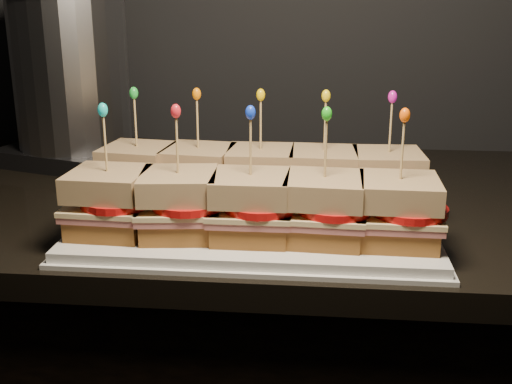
{
  "coord_description": "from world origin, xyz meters",
  "views": [
    {
      "loc": [
        0.41,
        0.71,
        1.23
      ],
      "look_at": [
        0.33,
        1.51,
        0.98
      ],
      "focal_mm": 45.0,
      "sensor_mm": 36.0,
      "label": 1
    }
  ],
  "objects": [
    {
      "name": "sandwich_3_bread_bot",
      "position": [
        0.42,
        1.57,
        0.95
      ],
      "size": [
        0.09,
        0.09,
        0.02
      ],
      "primitive_type": "cube",
      "rotation": [
        0.0,
        0.0,
        -0.03
      ],
      "color": "brown",
      "rests_on": "platter"
    },
    {
      "name": "sandwich_3_pick",
      "position": [
        0.42,
        1.57,
        1.05
      ],
      "size": [
        0.0,
        0.0,
        0.09
      ],
      "primitive_type": "cylinder",
      "color": "tan",
      "rests_on": "sandwich_3_bread_top"
    },
    {
      "name": "sandwich_8_tomato",
      "position": [
        0.43,
        1.44,
        0.98
      ],
      "size": [
        0.09,
        0.09,
        0.01
      ],
      "primitive_type": "cylinder",
      "color": "red",
      "rests_on": "sandwich_8_cheese"
    },
    {
      "name": "sandwich_4_ham",
      "position": [
        0.51,
        1.57,
        0.97
      ],
      "size": [
        0.1,
        0.1,
        0.01
      ],
      "primitive_type": "cube",
      "rotation": [
        0.0,
        0.0,
        0.05
      ],
      "color": "#BC5457",
      "rests_on": "sandwich_4_bread_bot"
    },
    {
      "name": "sandwich_1_cheese",
      "position": [
        0.25,
        1.57,
        0.98
      ],
      "size": [
        0.11,
        0.11,
        0.01
      ],
      "primitive_type": "cube",
      "rotation": [
        0.0,
        0.0,
        -0.11
      ],
      "color": "#E7C98B",
      "rests_on": "sandwich_1_ham"
    },
    {
      "name": "sandwich_5_ham",
      "position": [
        0.16,
        1.44,
        0.97
      ],
      "size": [
        0.1,
        0.1,
        0.01
      ],
      "primitive_type": "cube",
      "rotation": [
        0.0,
        0.0,
        -0.04
      ],
      "color": "#BC5457",
      "rests_on": "sandwich_5_bread_bot"
    },
    {
      "name": "sandwich_2_frill",
      "position": [
        0.33,
        1.57,
        1.09
      ],
      "size": [
        0.01,
        0.01,
        0.02
      ],
      "primitive_type": "ellipsoid",
      "color": "#EEBA05",
      "rests_on": "sandwich_2_pick"
    },
    {
      "name": "sandwich_1_bread_top",
      "position": [
        0.25,
        1.57,
        1.0
      ],
      "size": [
        0.1,
        0.1,
        0.03
      ],
      "primitive_type": "cube",
      "rotation": [
        0.0,
        0.0,
        -0.11
      ],
      "color": "brown",
      "rests_on": "sandwich_1_tomato"
    },
    {
      "name": "sandwich_9_pick",
      "position": [
        0.51,
        1.44,
        1.05
      ],
      "size": [
        0.0,
        0.0,
        0.09
      ],
      "primitive_type": "cylinder",
      "color": "tan",
      "rests_on": "sandwich_9_bread_top"
    },
    {
      "name": "sandwich_5_cheese",
      "position": [
        0.16,
        1.44,
        0.98
      ],
      "size": [
        0.1,
        0.1,
        0.01
      ],
      "primitive_type": "cube",
      "rotation": [
        0.0,
        0.0,
        -0.04
      ],
      "color": "#E7C98B",
      "rests_on": "sandwich_5_ham"
    },
    {
      "name": "sandwich_9_bread_bot",
      "position": [
        0.51,
        1.44,
        0.95
      ],
      "size": [
        0.09,
        0.09,
        0.02
      ],
      "primitive_type": "cube",
      "rotation": [
        0.0,
        0.0,
        -0.02
      ],
      "color": "brown",
      "rests_on": "platter"
    },
    {
      "name": "sandwich_6_cheese",
      "position": [
        0.25,
        1.44,
        0.98
      ],
      "size": [
        0.11,
        0.11,
        0.01
      ],
      "primitive_type": "cube",
      "rotation": [
        0.0,
        0.0,
        0.11
      ],
      "color": "#E7C98B",
      "rests_on": "sandwich_6_ham"
    },
    {
      "name": "sandwich_8_bread_top",
      "position": [
        0.42,
        1.44,
        1.0
      ],
      "size": [
        0.1,
        0.1,
        0.03
      ],
      "primitive_type": "cube",
      "rotation": [
        0.0,
        0.0,
        -0.06
      ],
      "color": "brown",
      "rests_on": "sandwich_8_tomato"
    },
    {
      "name": "sandwich_1_frill",
      "position": [
        0.25,
        1.57,
        1.09
      ],
      "size": [
        0.01,
        0.01,
        0.02
      ],
      "primitive_type": "ellipsoid",
      "color": "orange",
      "rests_on": "sandwich_1_pick"
    },
    {
      "name": "sandwich_4_pick",
      "position": [
        0.51,
        1.57,
        1.05
      ],
      "size": [
        0.0,
        0.0,
        0.09
      ],
      "primitive_type": "cylinder",
      "color": "tan",
      "rests_on": "sandwich_4_bread_top"
    },
    {
      "name": "sandwich_6_bread_bot",
      "position": [
        0.25,
        1.44,
        0.95
      ],
      "size": [
        0.1,
        0.1,
        0.02
      ],
      "primitive_type": "cube",
      "rotation": [
        0.0,
        0.0,
        0.11
      ],
      "color": "brown",
      "rests_on": "platter"
    },
    {
      "name": "sandwich_6_pick",
      "position": [
        0.25,
        1.44,
        1.05
      ],
      "size": [
        0.0,
        0.0,
        0.09
      ],
      "primitive_type": "cylinder",
      "color": "tan",
      "rests_on": "sandwich_6_bread_top"
    },
    {
      "name": "sandwich_5_bread_top",
      "position": [
        0.16,
        1.44,
        1.0
      ],
      "size": [
        0.09,
        0.09,
        0.03
      ],
      "primitive_type": "cube",
      "rotation": [
        0.0,
        0.0,
        -0.04
      ],
      "color": "brown",
      "rests_on": "sandwich_5_tomato"
    },
    {
      "name": "sandwich_2_tomato",
      "position": [
        0.35,
        1.57,
        0.98
      ],
      "size": [
        0.09,
        0.09,
        0.01
      ],
      "primitive_type": "cylinder",
      "color": "red",
      "rests_on": "sandwich_2_cheese"
    },
    {
      "name": "sandwich_7_tomato",
      "position": [
        0.35,
        1.44,
        0.98
      ],
      "size": [
        0.09,
        0.09,
        0.01
      ],
      "primitive_type": "cylinder",
      "color": "red",
      "rests_on": "sandwich_7_cheese"
    },
    {
      "name": "sandwich_4_frill",
      "position": [
        0.51,
        1.57,
        1.09
      ],
      "size": [
        0.01,
        0.01,
        0.02
      ],
      "primitive_type": "ellipsoid",
      "color": "#C81698",
      "rests_on": "sandwich_4_pick"
    },
    {
      "name": "sandwich_8_ham",
      "position": [
        0.42,
        1.44,
        0.97
      ],
      "size": [
        0.1,
        0.1,
        0.01
      ],
      "primitive_type": "cube",
      "rotation": [
        0.0,
        0.0,
        -0.06
      ],
      "color": "#BC5457",
      "rests_on": "sandwich_8_bread_bot"
    },
    {
      "name": "sandwich_8_bread_bot",
      "position": [
        0.42,
        1.44,
        0.95
      ],
      "size": [
        0.09,
        0.09,
        0.02
      ],
      "primitive_type": "cube",
      "rotation": [
        0.0,
        0.0,
        -0.06
      ],
      "color": "brown",
      "rests_on": "platter"
    },
    {
      "name": "sandwich_9_ham",
      "position": [
        0.51,
        1.44,
        0.97
      ],
      "size": [
        0.1,
        0.1,
        0.01
      ],
      "primitive_type": "cube",
      "rotation": [
        0.0,
        0.0,
        -0.02
      ],
      "color": "#BC5457",
      "rests_on": "sandwich_9_bread_bot"
    },
    {
      "name": "sandwich_3_frill",
      "position": [
        0.42,
        1.57,
        1.09
      ],
      "size": [
        0.01,
        0.01,
        0.02
      ],
      "primitive_type": "ellipsoid",
      "color": "yellow",
      "rests_on": "sandwich_3_pick"
    },
    {
      "name": "sandwich_3_bread_top",
      "position": [
        0.42,
        1.57,
        1.0
      ],
      "size": [
        0.09,
        0.09,
        0.03
      ],
      "primitive_type": "cube",
      "rotation": [
        0.0,
        0.0,
        -0.03
      ],
      "color": "brown",
      "rests_on": "sandwich_3_tomato"
    },
    {
      "name": "sandwich_1_bread_bot",
      "position": [
        0.25,
        1.57,
        0.95
      ],
      "size": [
        0.1,
        0.1,
        0.02
      ],
      "primitive_type": "cube",
      "rotation": [
        0.0,
        0.0,
        -0.11
      ],
      "color": "brown",
      "rests_on": "platter"
    },
    {
      "name": "sandwich_2_cheese",
      "position": [
        0.33,
        1.57,
        0.98
      ],
      "size": [
        0.1,
        0.1,
        0.01
      ],
      "primitive_type": "cube",
      "rotation": [
        0.0,
        0.0,
        0.03
      ],
      "color": "#E7C98B",
      "rests_on": "sandwich_2_ham"
    },
    {
      "name": "sandwich_7_ham",
      "position": [
        0.33,
        1.44,
        0.97
      ],
      "size": [
        0.1,
        0.1,
        0.01
      ],
      "primitive_type": "cube",
      "rotation": [
        0.0,
        0.0,
        0.01
      ],
      "color": "#BC5457",
      "rests_on": "sandwich_7_bread_bot"
    },
    {
      "name": "sandwich_7_bread_bot",
      "position": [
        0.33,
        1.44,
        0.95
      ],
      "size": [
        0.09,
        0.09,
        0.02
      ],
      "primitive_type": "cube",
      "rotation": [
        0.0,
        0.0,
        0.01
      ],
      "color": "brown",
      "rests_on": "platter"
    },
    {
      "name": "sandwich_1_tomato",
      "position": [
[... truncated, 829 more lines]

